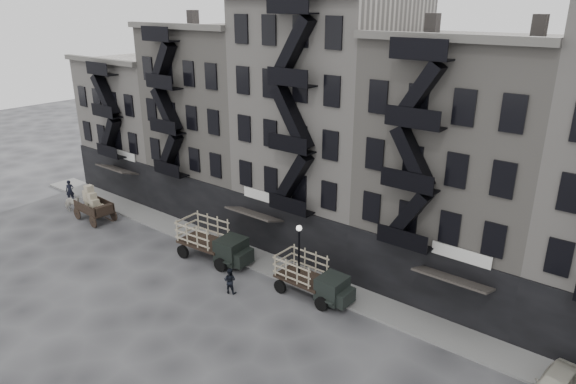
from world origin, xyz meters
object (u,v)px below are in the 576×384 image
Objects in this scene: wagon at (93,200)px; stake_truck_west at (213,239)px; pedestrian_mid at (230,281)px; pedestrian_west at (70,191)px; horse at (72,204)px; stake_truck_east at (312,275)px.

stake_truck_west is (12.66, 1.30, -0.13)m from wagon.
pedestrian_mid is (3.98, -2.41, -0.74)m from stake_truck_west.
pedestrian_west is at bearing 172.13° from wagon.
stake_truck_east reaches higher than horse.
wagon reaches higher than stake_truck_west.
horse is 0.49× the size of wagon.
stake_truck_west reaches higher than horse.
pedestrian_west is at bearing 41.77° from horse.
stake_truck_east is 2.99× the size of pedestrian_mid.
pedestrian_mid reaches higher than horse.
stake_truck_west is 1.14× the size of stake_truck_east.
pedestrian_west is (-2.51, 1.26, 0.22)m from horse.
wagon reaches higher than stake_truck_east.
stake_truck_west is 4.71m from pedestrian_mid.
wagon reaches higher than pedestrian_mid.
wagon is 2.17× the size of pedestrian_mid.
stake_truck_west reaches higher than pedestrian_west.
wagon is 16.70m from pedestrian_mid.
pedestrian_west is 22.22m from pedestrian_mid.
pedestrian_mid is (22.12, -2.13, -0.14)m from pedestrian_west.
stake_truck_west reaches higher than stake_truck_east.
pedestrian_west is at bearing 176.37° from stake_truck_west.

